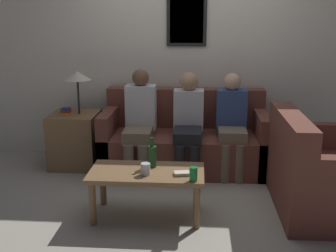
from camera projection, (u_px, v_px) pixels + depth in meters
ground_plane at (182, 183)px, 4.57m from camera, size 16.00×16.00×0.00m
wall_back at (186, 54)px, 5.16m from camera, size 9.00×0.08×2.60m
couch_main at (184, 142)px, 4.99m from camera, size 1.90×0.85×0.91m
couch_side at (318, 177)px, 3.90m from camera, size 0.85×1.21×0.91m
coffee_table at (147, 178)px, 3.75m from camera, size 1.02×0.53×0.43m
side_table_with_lamp at (75, 137)px, 5.03m from camera, size 0.55×0.55×1.14m
wine_bottle at (152, 156)px, 3.81m from camera, size 0.08×0.08×0.28m
drinking_glass at (146, 169)px, 3.63m from camera, size 0.08×0.08×0.10m
book_stack at (182, 173)px, 3.64m from camera, size 0.14×0.11×0.03m
soda_can at (193, 174)px, 3.49m from camera, size 0.07×0.07×0.12m
person_left at (140, 119)px, 4.75m from camera, size 0.34×0.64×1.18m
person_middle at (188, 120)px, 4.74m from camera, size 0.34×0.66×1.14m
person_right at (232, 121)px, 4.73m from camera, size 0.34×0.58×1.14m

